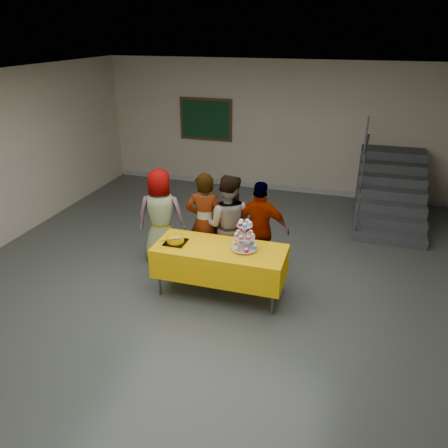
% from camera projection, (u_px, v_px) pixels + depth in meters
% --- Properties ---
extents(room_shell, '(10.00, 10.04, 3.02)m').
position_uv_depth(room_shell, '(197.00, 157.00, 5.50)').
color(room_shell, '#4C514C').
rests_on(room_shell, ground).
extents(bake_table, '(1.88, 0.78, 0.77)m').
position_uv_depth(bake_table, '(220.00, 261.00, 6.29)').
color(bake_table, '#595960').
rests_on(bake_table, ground).
extents(cupcake_stand, '(0.38, 0.38, 0.44)m').
position_uv_depth(cupcake_stand, '(244.00, 237.00, 6.07)').
color(cupcake_stand, silver).
rests_on(cupcake_stand, bake_table).
extents(bear_cake, '(0.32, 0.36, 0.12)m').
position_uv_depth(bear_cake, '(176.00, 239.00, 6.31)').
color(bear_cake, black).
rests_on(bear_cake, bake_table).
extents(schoolchild_a, '(0.87, 0.68, 1.59)m').
position_uv_depth(schoolchild_a, '(161.00, 216.00, 7.16)').
color(schoolchild_a, slate).
rests_on(schoolchild_a, ground).
extents(schoolchild_b, '(0.66, 0.49, 1.65)m').
position_uv_depth(schoolchild_b, '(205.00, 223.00, 6.84)').
color(schoolchild_b, slate).
rests_on(schoolchild_b, ground).
extents(schoolchild_c, '(0.85, 0.69, 1.62)m').
position_uv_depth(schoolchild_c, '(228.00, 225.00, 6.82)').
color(schoolchild_c, slate).
rests_on(schoolchild_c, ground).
extents(schoolchild_d, '(0.92, 0.42, 1.54)m').
position_uv_depth(schoolchild_d, '(260.00, 230.00, 6.74)').
color(schoolchild_d, '#5C5D65').
rests_on(schoolchild_d, ground).
extents(staircase, '(1.30, 2.40, 2.04)m').
position_uv_depth(staircase, '(389.00, 193.00, 9.05)').
color(staircase, '#424447').
rests_on(staircase, ground).
extents(noticeboard, '(1.30, 0.05, 1.00)m').
position_uv_depth(noticeboard, '(206.00, 119.00, 10.45)').
color(noticeboard, '#472B16').
rests_on(noticeboard, ground).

